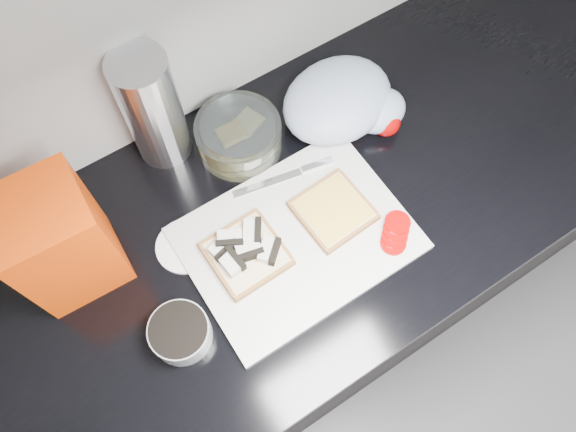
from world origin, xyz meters
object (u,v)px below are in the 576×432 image
at_px(cutting_board, 297,238).
at_px(steel_canister, 152,109).
at_px(glass_bowl, 239,136).
at_px(bread_bag, 60,241).

bearing_deg(cutting_board, steel_canister, 109.15).
xyz_separation_m(cutting_board, steel_canister, (-0.11, 0.31, 0.12)).
bearing_deg(glass_bowl, bread_bag, -170.18).
xyz_separation_m(glass_bowl, steel_canister, (-0.12, 0.08, 0.09)).
distance_m(cutting_board, bread_bag, 0.41).
bearing_deg(cutting_board, glass_bowl, 85.81).
relative_size(bread_bag, steel_canister, 0.94).
bearing_deg(glass_bowl, steel_canister, 147.59).
height_order(cutting_board, glass_bowl, glass_bowl).
relative_size(cutting_board, bread_bag, 1.70).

